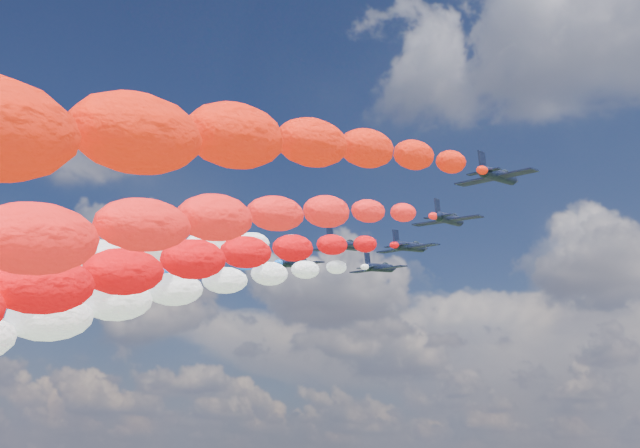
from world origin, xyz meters
The scene contains 12 objects.
jet_0 centered at (-33.55, -6.62, 90.72)m, with size 9.76×13.09×2.88m, color black, non-canonical shape.
jet_1 centered at (-19.64, 5.75, 90.72)m, with size 9.76×13.09×2.88m, color black, non-canonical shape.
jet_2 centered at (-11.93, 16.28, 90.72)m, with size 9.76×13.09×2.88m, color black, non-canonical shape.
jet_3 centered at (0.71, 10.01, 90.72)m, with size 9.76×13.09×2.88m, color black, non-canonical shape.
jet_4 centered at (-1.28, 26.10, 90.72)m, with size 9.76×13.09×2.88m, color black, non-canonical shape.
trail_4 centered at (-1.28, -40.55, 69.23)m, with size 7.12×129.53×48.11m, color white, non-canonical shape.
jet_5 centered at (9.08, 16.23, 90.72)m, with size 9.76×13.09×2.88m, color black, non-canonical shape.
trail_5 centered at (9.08, -50.43, 69.23)m, with size 7.12×129.53×48.11m, color red, non-canonical shape.
jet_6 centered at (20.22, 5.59, 90.72)m, with size 9.76×13.09×2.88m, color black, non-canonical shape.
trail_6 centered at (20.22, -61.07, 69.23)m, with size 7.12×129.53×48.11m, color red, non-canonical shape.
jet_7 centered at (32.33, -7.99, 90.72)m, with size 9.76×13.09×2.88m, color black, non-canonical shape.
trail_7 centered at (32.33, -74.64, 69.23)m, with size 7.12×129.53×48.11m, color red, non-canonical shape.
Camera 1 is at (64.44, -102.94, 55.26)m, focal length 48.41 mm.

